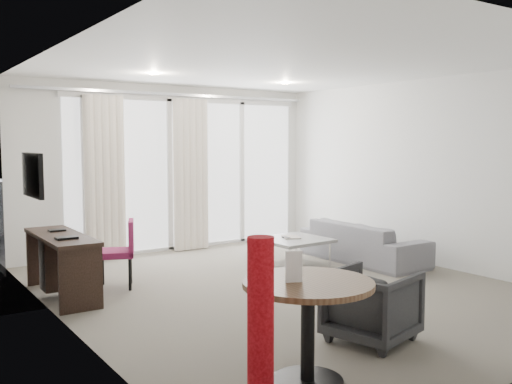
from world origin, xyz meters
TOP-DOWN VIEW (x-y plane):
  - floor at (0.00, 0.00)m, footprint 5.00×6.00m
  - ceiling at (0.00, 0.00)m, footprint 5.00×6.00m
  - wall_left at (-2.50, 0.00)m, footprint 0.00×6.00m
  - wall_right at (2.50, 0.00)m, footprint 0.00×6.00m
  - window_panel at (0.30, 2.98)m, footprint 4.00×0.02m
  - window_frame at (0.30, 2.97)m, footprint 4.10×0.06m
  - curtain_left at (-1.15, 2.82)m, footprint 0.60×0.20m
  - curtain_right at (0.25, 2.82)m, footprint 0.60×0.20m
  - curtain_track at (0.00, 2.82)m, footprint 4.80×0.04m
  - downlight_a at (-0.90, 1.60)m, footprint 0.12×0.12m
  - downlight_b at (1.20, 1.60)m, footprint 0.12×0.12m
  - desk at (-2.25, 1.13)m, footprint 0.46×1.48m
  - tv at (-2.46, 1.45)m, footprint 0.05×0.80m
  - desk_chair at (-1.61, 1.18)m, footprint 0.57×0.55m
  - round_table at (-1.43, -2.18)m, footprint 1.12×1.12m
  - menu_card at (-1.54, -2.16)m, footprint 0.12×0.06m
  - red_lamp at (-2.19, -2.69)m, footprint 0.29×0.29m
  - tub_armchair at (-0.42, -1.81)m, footprint 0.84×0.82m
  - coffee_table at (0.84, 0.92)m, footprint 0.91×0.91m
  - remote at (0.75, 0.97)m, footprint 0.07×0.18m
  - magazine at (0.85, 0.99)m, footprint 0.30×0.34m
  - sofa at (1.87, 0.62)m, footprint 0.77×1.96m
  - terrace_slab at (0.30, 4.50)m, footprint 5.60×3.00m
  - rattan_chair_a at (1.11, 4.90)m, footprint 0.66×0.66m
  - rattan_chair_b at (1.56, 4.76)m, footprint 0.60×0.60m
  - rattan_table at (1.32, 3.79)m, footprint 0.55×0.55m
  - balustrade at (0.30, 5.95)m, footprint 5.50×0.06m

SIDE VIEW (x-z plane):
  - terrace_slab at x=0.30m, z-range -0.12..0.00m
  - floor at x=0.00m, z-range 0.00..0.00m
  - coffee_table at x=0.84m, z-range 0.00..0.39m
  - rattan_table at x=1.32m, z-range 0.00..0.46m
  - sofa at x=1.87m, z-range 0.00..0.57m
  - tub_armchair at x=-0.42m, z-range 0.00..0.63m
  - desk at x=-2.25m, z-range 0.00..0.69m
  - remote at x=0.75m, z-range 0.35..0.37m
  - magazine at x=0.85m, z-range 0.35..0.37m
  - round_table at x=-1.43m, z-range 0.00..0.75m
  - desk_chair at x=-1.61m, z-range 0.00..0.81m
  - rattan_chair_b at x=1.56m, z-range 0.00..0.87m
  - rattan_chair_a at x=1.11m, z-range 0.00..0.90m
  - balustrade at x=0.30m, z-range -0.02..1.02m
  - red_lamp at x=-2.19m, z-range 0.00..1.20m
  - menu_card at x=-1.54m, z-range 0.61..0.83m
  - window_panel at x=0.30m, z-range 0.01..2.39m
  - curtain_left at x=-1.15m, z-range 0.01..2.39m
  - curtain_right at x=0.25m, z-range 0.01..2.39m
  - window_frame at x=0.30m, z-range -0.02..2.42m
  - wall_left at x=-2.50m, z-range 0.00..2.60m
  - wall_right at x=2.50m, z-range 0.00..2.60m
  - tv at x=-2.46m, z-range 1.10..1.60m
  - curtain_track at x=0.00m, z-range 2.43..2.47m
  - downlight_a at x=-0.90m, z-range 2.58..2.60m
  - downlight_b at x=1.20m, z-range 2.58..2.60m
  - ceiling at x=0.00m, z-range 2.60..2.60m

